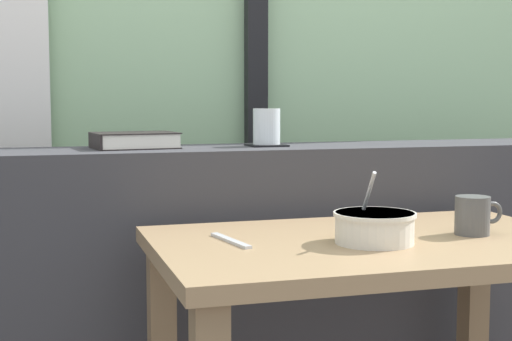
% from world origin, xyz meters
% --- Properties ---
extents(window_divider_post, '(0.07, 0.05, 2.60)m').
position_xyz_m(window_divider_post, '(0.12, 1.07, 1.30)').
color(window_divider_post, black).
rests_on(window_divider_post, ground).
extents(dark_console_ledge, '(2.80, 0.30, 0.86)m').
position_xyz_m(dark_console_ledge, '(0.00, 0.55, 0.43)').
color(dark_console_ledge, '#38383D').
rests_on(dark_console_ledge, ground).
extents(breakfast_table, '(0.93, 0.59, 0.69)m').
position_xyz_m(breakfast_table, '(0.07, 0.04, 0.56)').
color(breakfast_table, '#826849').
rests_on(breakfast_table, ground).
extents(coaster_square, '(0.10, 0.10, 0.00)m').
position_xyz_m(coaster_square, '(0.00, 0.56, 0.86)').
color(coaster_square, black).
rests_on(coaster_square, dark_console_ledge).
extents(juice_glass, '(0.07, 0.07, 0.10)m').
position_xyz_m(juice_glass, '(0.00, 0.56, 0.91)').
color(juice_glass, white).
rests_on(juice_glass, coaster_square).
extents(closed_book, '(0.23, 0.17, 0.04)m').
position_xyz_m(closed_book, '(-0.36, 0.58, 0.88)').
color(closed_book, black).
rests_on(closed_book, dark_console_ledge).
extents(soup_bowl, '(0.17, 0.17, 0.15)m').
position_xyz_m(soup_bowl, '(0.06, -0.01, 0.72)').
color(soup_bowl, silver).
rests_on(soup_bowl, breakfast_table).
extents(fork_utensil, '(0.05, 0.17, 0.01)m').
position_xyz_m(fork_utensil, '(-0.23, 0.09, 0.69)').
color(fork_utensil, silver).
rests_on(fork_utensil, breakfast_table).
extents(ceramic_mug, '(0.11, 0.08, 0.08)m').
position_xyz_m(ceramic_mug, '(0.31, 0.02, 0.73)').
color(ceramic_mug, '#4C4C4C').
rests_on(ceramic_mug, breakfast_table).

